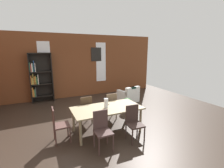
% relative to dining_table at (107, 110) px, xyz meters
% --- Properties ---
extents(ground_plane, '(10.59, 10.59, 0.00)m').
position_rel_dining_table_xyz_m(ground_plane, '(0.01, 0.67, -0.67)').
color(ground_plane, '#31251D').
extents(back_wall_brick, '(9.14, 0.12, 3.22)m').
position_rel_dining_table_xyz_m(back_wall_brick, '(0.01, 4.15, 0.94)').
color(back_wall_brick, brown).
rests_on(back_wall_brick, ground).
extents(window_pane_0, '(0.55, 0.02, 2.09)m').
position_rel_dining_table_xyz_m(window_pane_0, '(-1.42, 4.08, 1.10)').
color(window_pane_0, white).
extents(window_pane_1, '(0.55, 0.02, 2.09)m').
position_rel_dining_table_xyz_m(window_pane_1, '(1.43, 4.08, 1.10)').
color(window_pane_1, white).
extents(dining_table, '(2.03, 1.03, 0.74)m').
position_rel_dining_table_xyz_m(dining_table, '(0.00, 0.00, 0.00)').
color(dining_table, gray).
rests_on(dining_table, ground).
extents(vase_on_table, '(0.12, 0.12, 0.28)m').
position_rel_dining_table_xyz_m(vase_on_table, '(-0.03, -0.00, 0.21)').
color(vase_on_table, silver).
rests_on(vase_on_table, dining_table).
extents(tealight_candle_0, '(0.04, 0.04, 0.03)m').
position_rel_dining_table_xyz_m(tealight_candle_0, '(0.06, 0.15, 0.09)').
color(tealight_candle_0, silver).
rests_on(tealight_candle_0, dining_table).
extents(tealight_candle_1, '(0.04, 0.04, 0.04)m').
position_rel_dining_table_xyz_m(tealight_candle_1, '(-0.21, -0.26, 0.09)').
color(tealight_candle_1, silver).
rests_on(tealight_candle_1, dining_table).
extents(tealight_candle_2, '(0.04, 0.04, 0.04)m').
position_rel_dining_table_xyz_m(tealight_candle_2, '(0.15, 0.24, 0.09)').
color(tealight_candle_2, silver).
rests_on(tealight_candle_2, dining_table).
extents(dining_chair_near_right, '(0.42, 0.42, 0.95)m').
position_rel_dining_table_xyz_m(dining_chair_near_right, '(0.46, -0.74, -0.15)').
color(dining_chair_near_right, '#362622').
rests_on(dining_chair_near_right, ground).
extents(dining_chair_far_left, '(0.42, 0.42, 0.95)m').
position_rel_dining_table_xyz_m(dining_chair_far_left, '(-0.45, 0.74, -0.15)').
color(dining_chair_far_left, '#3E2C1C').
rests_on(dining_chair_far_left, ground).
extents(dining_chair_far_right, '(0.42, 0.42, 0.95)m').
position_rel_dining_table_xyz_m(dining_chair_far_right, '(0.45, 0.74, -0.15)').
color(dining_chair_far_right, brown).
rests_on(dining_chair_far_right, ground).
extents(dining_chair_near_left, '(0.40, 0.40, 0.95)m').
position_rel_dining_table_xyz_m(dining_chair_near_left, '(-0.46, -0.74, -0.15)').
color(dining_chair_near_left, '#45302D').
rests_on(dining_chair_near_left, ground).
extents(dining_chair_head_left, '(0.40, 0.40, 0.95)m').
position_rel_dining_table_xyz_m(dining_chair_head_left, '(-1.39, 0.00, -0.15)').
color(dining_chair_head_left, '#4D322D').
rests_on(dining_chair_head_left, ground).
extents(bookshelf_tall, '(0.98, 0.33, 2.30)m').
position_rel_dining_table_xyz_m(bookshelf_tall, '(-1.71, 3.90, 0.50)').
color(bookshelf_tall, black).
rests_on(bookshelf_tall, ground).
extents(armchair_white, '(0.95, 0.95, 0.75)m').
position_rel_dining_table_xyz_m(armchair_white, '(2.08, 2.19, -0.39)').
color(armchair_white, white).
rests_on(armchair_white, ground).
extents(potted_plant_by_shelf, '(0.42, 0.42, 0.57)m').
position_rel_dining_table_xyz_m(potted_plant_by_shelf, '(1.30, 1.04, -0.34)').
color(potted_plant_by_shelf, '#333338').
rests_on(potted_plant_by_shelf, ground).
extents(framed_picture, '(0.56, 0.03, 0.72)m').
position_rel_dining_table_xyz_m(framed_picture, '(1.16, 4.08, 1.53)').
color(framed_picture, black).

